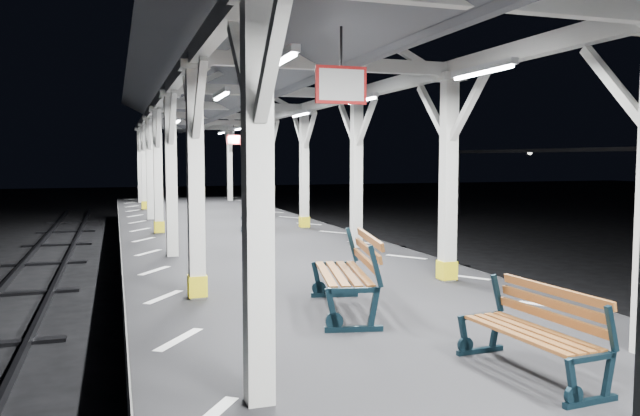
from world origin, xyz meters
TOP-DOWN VIEW (x-y plane):
  - ground at (0.00, 0.00)m, footprint 120.00×120.00m
  - platform at (0.00, 0.00)m, footprint 6.00×50.00m
  - hazard_stripes_left at (-2.45, 0.00)m, footprint 1.00×48.00m
  - hazard_stripes_right at (2.45, 0.00)m, footprint 1.00×48.00m
  - canopy at (0.00, -0.02)m, footprint 5.40×49.00m
  - bench_near at (0.56, -2.15)m, footprint 0.67×1.54m
  - bench_mid at (-0.22, 0.55)m, footprint 1.08×1.98m
  - bench_far at (0.75, 10.18)m, footprint 1.14×1.61m

SIDE VIEW (x-z plane):
  - ground at x=0.00m, z-range 0.00..0.00m
  - platform at x=0.00m, z-range 0.00..1.00m
  - hazard_stripes_left at x=-2.45m, z-range 1.00..1.01m
  - hazard_stripes_right at x=2.45m, z-range 1.00..1.01m
  - bench_near at x=0.56m, z-range 1.03..1.84m
  - bench_far at x=0.75m, z-range 1.03..1.85m
  - bench_mid at x=-0.22m, z-range 1.03..2.05m
  - canopy at x=0.00m, z-range 2.23..6.88m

